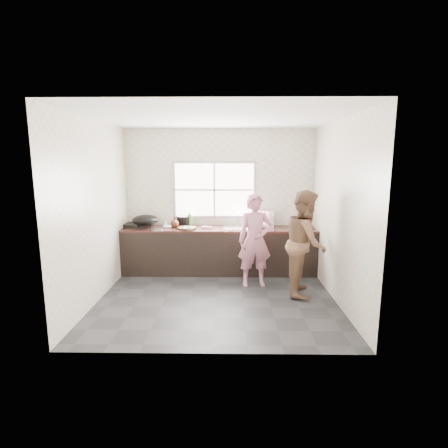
{
  "coord_description": "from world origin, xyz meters",
  "views": [
    {
      "loc": [
        0.19,
        -5.13,
        2.08
      ],
      "look_at": [
        0.1,
        0.65,
        1.05
      ],
      "focal_mm": 28.0,
      "sensor_mm": 36.0,
      "label": 1
    }
  ],
  "objects_px": {
    "woman": "(255,243)",
    "plate_food": "(169,226)",
    "cutting_board": "(187,228)",
    "bowl_mince": "(189,229)",
    "pot_lid_right": "(175,225)",
    "bottle_brown_short": "(175,223)",
    "person_side": "(305,243)",
    "black_pot": "(184,221)",
    "glass_jar": "(165,223)",
    "bottle_green": "(190,218)",
    "pot_lid_left": "(157,230)",
    "bowl_crabs": "(264,226)",
    "dish_rack": "(264,218)",
    "wok": "(146,220)",
    "bottle_brown_tall": "(185,221)",
    "bowl_held": "(258,227)",
    "burner": "(135,225)"
  },
  "relations": [
    {
      "from": "pot_lid_left",
      "to": "pot_lid_right",
      "type": "relative_size",
      "value": 0.91
    },
    {
      "from": "bowl_crabs",
      "to": "pot_lid_left",
      "type": "height_order",
      "value": "bowl_crabs"
    },
    {
      "from": "pot_lid_right",
      "to": "glass_jar",
      "type": "bearing_deg",
      "value": 180.0
    },
    {
      "from": "woman",
      "to": "cutting_board",
      "type": "bearing_deg",
      "value": 147.52
    },
    {
      "from": "cutting_board",
      "to": "dish_rack",
      "type": "bearing_deg",
      "value": 9.87
    },
    {
      "from": "bottle_green",
      "to": "woman",
      "type": "bearing_deg",
      "value": -37.87
    },
    {
      "from": "burner",
      "to": "pot_lid_left",
      "type": "distance_m",
      "value": 0.57
    },
    {
      "from": "bowl_crabs",
      "to": "wok",
      "type": "distance_m",
      "value": 2.23
    },
    {
      "from": "plate_food",
      "to": "bottle_brown_short",
      "type": "xyz_separation_m",
      "value": [
        0.13,
        -0.11,
        0.09
      ]
    },
    {
      "from": "bowl_crabs",
      "to": "bottle_brown_tall",
      "type": "bearing_deg",
      "value": 173.83
    },
    {
      "from": "black_pot",
      "to": "pot_lid_right",
      "type": "distance_m",
      "value": 0.19
    },
    {
      "from": "woman",
      "to": "bowl_crabs",
      "type": "bearing_deg",
      "value": 67.2
    },
    {
      "from": "plate_food",
      "to": "glass_jar",
      "type": "distance_m",
      "value": 0.13
    },
    {
      "from": "cutting_board",
      "to": "bowl_mince",
      "type": "bearing_deg",
      "value": -67.12
    },
    {
      "from": "person_side",
      "to": "glass_jar",
      "type": "distance_m",
      "value": 2.76
    },
    {
      "from": "wok",
      "to": "dish_rack",
      "type": "xyz_separation_m",
      "value": [
        2.22,
        0.17,
        0.01
      ]
    },
    {
      "from": "glass_jar",
      "to": "bowl_crabs",
      "type": "bearing_deg",
      "value": -5.43
    },
    {
      "from": "cutting_board",
      "to": "bottle_green",
      "type": "bearing_deg",
      "value": 87.22
    },
    {
      "from": "pot_lid_left",
      "to": "bottle_green",
      "type": "bearing_deg",
      "value": 37.99
    },
    {
      "from": "woman",
      "to": "glass_jar",
      "type": "relative_size",
      "value": 15.25
    },
    {
      "from": "person_side",
      "to": "cutting_board",
      "type": "distance_m",
      "value": 2.2
    },
    {
      "from": "plate_food",
      "to": "glass_jar",
      "type": "xyz_separation_m",
      "value": [
        -0.08,
        0.1,
        0.04
      ]
    },
    {
      "from": "plate_food",
      "to": "bottle_brown_tall",
      "type": "bearing_deg",
      "value": 15.17
    },
    {
      "from": "bowl_mince",
      "to": "bottle_green",
      "type": "bearing_deg",
      "value": 93.79
    },
    {
      "from": "woman",
      "to": "plate_food",
      "type": "distance_m",
      "value": 1.8
    },
    {
      "from": "glass_jar",
      "to": "dish_rack",
      "type": "xyz_separation_m",
      "value": [
        1.89,
        -0.08,
        0.11
      ]
    },
    {
      "from": "person_side",
      "to": "black_pot",
      "type": "relative_size",
      "value": 6.32
    },
    {
      "from": "burner",
      "to": "bottle_brown_tall",
      "type": "bearing_deg",
      "value": 6.27
    },
    {
      "from": "burner",
      "to": "woman",
      "type": "bearing_deg",
      "value": -20.05
    },
    {
      "from": "wok",
      "to": "black_pot",
      "type": "bearing_deg",
      "value": 20.67
    },
    {
      "from": "plate_food",
      "to": "pot_lid_right",
      "type": "xyz_separation_m",
      "value": [
        0.11,
        0.1,
        -0.0
      ]
    },
    {
      "from": "person_side",
      "to": "dish_rack",
      "type": "bearing_deg",
      "value": 33.83
    },
    {
      "from": "woman",
      "to": "wok",
      "type": "xyz_separation_m",
      "value": [
        -2.0,
        0.68,
        0.28
      ]
    },
    {
      "from": "glass_jar",
      "to": "person_side",
      "type": "bearing_deg",
      "value": -27.82
    },
    {
      "from": "bottle_green",
      "to": "pot_lid_left",
      "type": "height_order",
      "value": "bottle_green"
    },
    {
      "from": "cutting_board",
      "to": "glass_jar",
      "type": "bearing_deg",
      "value": 144.09
    },
    {
      "from": "bowl_held",
      "to": "bottle_green",
      "type": "relative_size",
      "value": 0.68
    },
    {
      "from": "bowl_crabs",
      "to": "bowl_held",
      "type": "bearing_deg",
      "value": -150.74
    },
    {
      "from": "cutting_board",
      "to": "dish_rack",
      "type": "distance_m",
      "value": 1.46
    },
    {
      "from": "pot_lid_right",
      "to": "bottle_brown_short",
      "type": "bearing_deg",
      "value": -83.85
    },
    {
      "from": "bowl_crabs",
      "to": "glass_jar",
      "type": "xyz_separation_m",
      "value": [
        -1.9,
        0.18,
        0.02
      ]
    },
    {
      "from": "glass_jar",
      "to": "bottle_green",
      "type": "bearing_deg",
      "value": 0.0
    },
    {
      "from": "bottle_green",
      "to": "wok",
      "type": "xyz_separation_m",
      "value": [
        -0.8,
        -0.26,
        0.0
      ]
    },
    {
      "from": "bowl_held",
      "to": "bottle_brown_tall",
      "type": "distance_m",
      "value": 1.41
    },
    {
      "from": "person_side",
      "to": "burner",
      "type": "bearing_deg",
      "value": 78.23
    },
    {
      "from": "person_side",
      "to": "wok",
      "type": "relative_size",
      "value": 3.36
    },
    {
      "from": "bowl_mince",
      "to": "bowl_held",
      "type": "distance_m",
      "value": 1.29
    },
    {
      "from": "bottle_brown_tall",
      "to": "glass_jar",
      "type": "distance_m",
      "value": 0.39
    },
    {
      "from": "woman",
      "to": "dish_rack",
      "type": "xyz_separation_m",
      "value": [
        0.22,
        0.85,
        0.29
      ]
    },
    {
      "from": "person_side",
      "to": "plate_food",
      "type": "bearing_deg",
      "value": 72.78
    }
  ]
}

